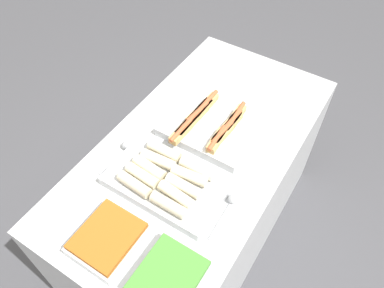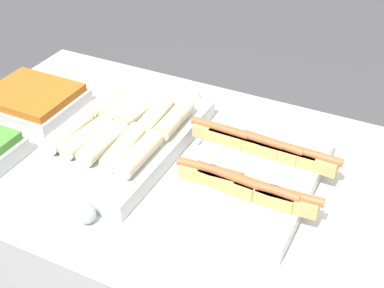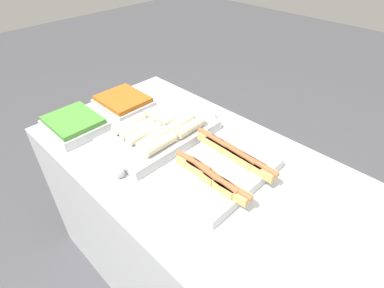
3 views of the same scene
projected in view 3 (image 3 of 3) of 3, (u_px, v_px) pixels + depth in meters
The scene contains 8 objects.
ground_plane at pixel (199, 275), 1.88m from camera, with size 12.00×12.00×0.00m, color #4C4C51.
counter at pixel (201, 229), 1.60m from camera, with size 1.68×0.88×0.93m.
tray_hotdogs at pixel (222, 169), 1.24m from camera, with size 0.42×0.46×0.10m.
tray_wraps at pixel (160, 131), 1.45m from camera, with size 0.32×0.54×0.10m.
tray_side_front at pixel (74, 124), 1.50m from camera, with size 0.28×0.24×0.07m.
tray_side_back at pixel (123, 103), 1.67m from camera, with size 0.28×0.24×0.07m.
serving_spoon_near at pixel (117, 171), 1.26m from camera, with size 0.24×0.05×0.05m.
serving_spoon_far at pixel (210, 116), 1.60m from camera, with size 0.22×0.05×0.05m.
Camera 3 is at (0.66, -0.74, 1.80)m, focal length 28.00 mm.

